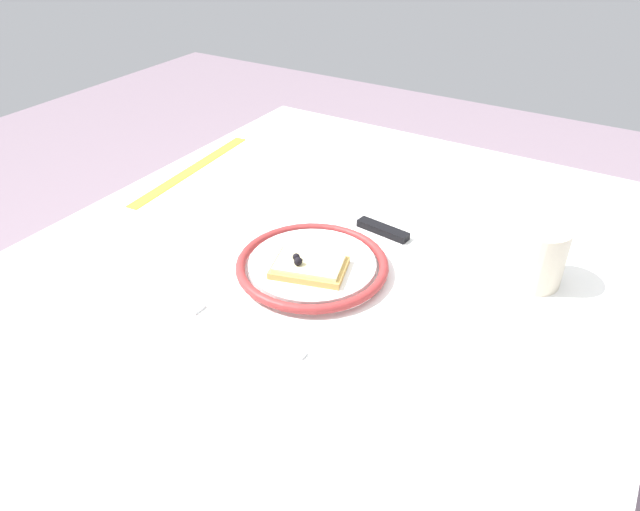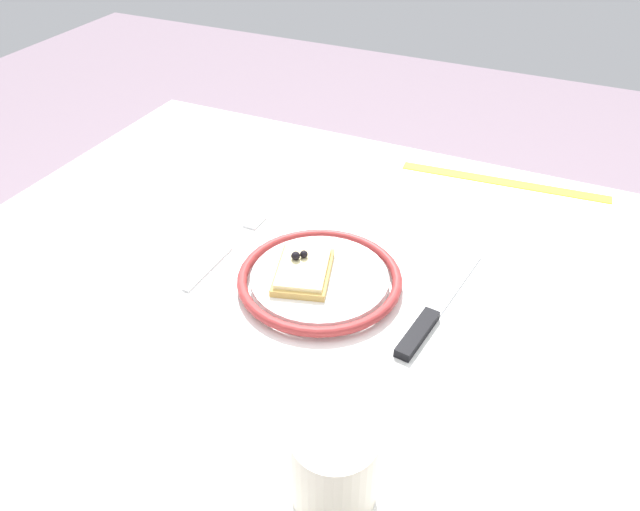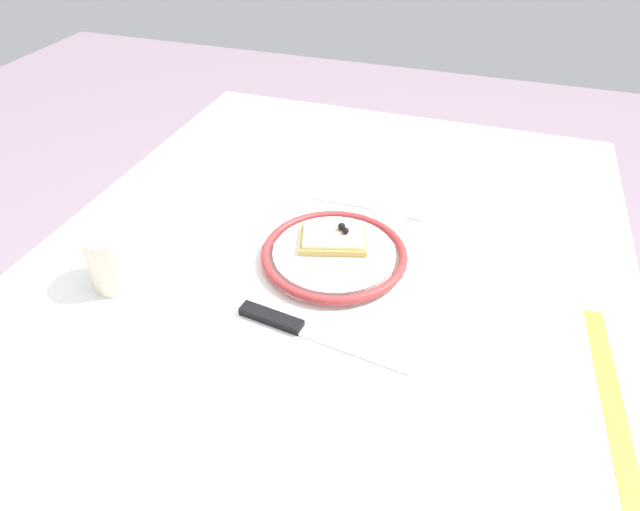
{
  "view_description": "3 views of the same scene",
  "coord_description": "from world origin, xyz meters",
  "px_view_note": "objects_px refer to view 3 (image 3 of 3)",
  "views": [
    {
      "loc": [
        -0.59,
        -0.36,
        1.23
      ],
      "look_at": [
        0.01,
        0.0,
        0.77
      ],
      "focal_mm": 32.56,
      "sensor_mm": 36.0,
      "label": 1
    },
    {
      "loc": [
        0.27,
        -0.58,
        1.28
      ],
      "look_at": [
        -0.01,
        0.02,
        0.78
      ],
      "focal_mm": 35.07,
      "sensor_mm": 36.0,
      "label": 2
    },
    {
      "loc": [
        0.61,
        0.19,
        1.26
      ],
      "look_at": [
        0.01,
        -0.01,
        0.76
      ],
      "focal_mm": 30.29,
      "sensor_mm": 36.0,
      "label": 3
    }
  ],
  "objects_px": {
    "pizza_slice_near": "(333,238)",
    "measuring_tape": "(616,418)",
    "plate": "(334,254)",
    "dining_table": "(327,304)",
    "cup": "(115,257)",
    "knife": "(293,326)",
    "fork": "(369,207)"
  },
  "relations": [
    {
      "from": "pizza_slice_near",
      "to": "measuring_tape",
      "type": "bearing_deg",
      "value": 63.99
    },
    {
      "from": "plate",
      "to": "pizza_slice_near",
      "type": "distance_m",
      "value": 0.03
    },
    {
      "from": "dining_table",
      "to": "pizza_slice_near",
      "type": "bearing_deg",
      "value": -178.89
    },
    {
      "from": "pizza_slice_near",
      "to": "cup",
      "type": "xyz_separation_m",
      "value": [
        0.16,
        -0.27,
        0.02
      ]
    },
    {
      "from": "plate",
      "to": "knife",
      "type": "distance_m",
      "value": 0.15
    },
    {
      "from": "knife",
      "to": "cup",
      "type": "xyz_separation_m",
      "value": [
        -0.01,
        -0.27,
        0.04
      ]
    },
    {
      "from": "fork",
      "to": "pizza_slice_near",
      "type": "bearing_deg",
      "value": -10.08
    },
    {
      "from": "measuring_tape",
      "to": "dining_table",
      "type": "bearing_deg",
      "value": -117.52
    },
    {
      "from": "pizza_slice_near",
      "to": "measuring_tape",
      "type": "relative_size",
      "value": 0.34
    },
    {
      "from": "dining_table",
      "to": "cup",
      "type": "distance_m",
      "value": 0.33
    },
    {
      "from": "dining_table",
      "to": "plate",
      "type": "xyz_separation_m",
      "value": [
        -0.01,
        0.01,
        0.1
      ]
    },
    {
      "from": "knife",
      "to": "fork",
      "type": "xyz_separation_m",
      "value": [
        -0.31,
        0.02,
        -0.0
      ]
    },
    {
      "from": "knife",
      "to": "cup",
      "type": "relative_size",
      "value": 2.74
    },
    {
      "from": "plate",
      "to": "pizza_slice_near",
      "type": "height_order",
      "value": "pizza_slice_near"
    },
    {
      "from": "fork",
      "to": "dining_table",
      "type": "bearing_deg",
      "value": -8.28
    },
    {
      "from": "cup",
      "to": "measuring_tape",
      "type": "bearing_deg",
      "value": 87.68
    },
    {
      "from": "dining_table",
      "to": "cup",
      "type": "bearing_deg",
      "value": -63.06
    },
    {
      "from": "dining_table",
      "to": "plate",
      "type": "height_order",
      "value": "plate"
    },
    {
      "from": "dining_table",
      "to": "knife",
      "type": "bearing_deg",
      "value": -0.04
    },
    {
      "from": "plate",
      "to": "cup",
      "type": "bearing_deg",
      "value": -62.84
    },
    {
      "from": "fork",
      "to": "cup",
      "type": "xyz_separation_m",
      "value": [
        0.3,
        -0.29,
        0.04
      ]
    },
    {
      "from": "measuring_tape",
      "to": "cup",
      "type": "bearing_deg",
      "value": -97.02
    },
    {
      "from": "cup",
      "to": "pizza_slice_near",
      "type": "bearing_deg",
      "value": 121.26
    },
    {
      "from": "plate",
      "to": "fork",
      "type": "xyz_separation_m",
      "value": [
        -0.16,
        0.02,
        -0.01
      ]
    },
    {
      "from": "plate",
      "to": "measuring_tape",
      "type": "relative_size",
      "value": 0.64
    },
    {
      "from": "dining_table",
      "to": "measuring_tape",
      "type": "bearing_deg",
      "value": 67.18
    },
    {
      "from": "knife",
      "to": "measuring_tape",
      "type": "bearing_deg",
      "value": 87.78
    },
    {
      "from": "pizza_slice_near",
      "to": "knife",
      "type": "height_order",
      "value": "pizza_slice_near"
    },
    {
      "from": "cup",
      "to": "fork",
      "type": "bearing_deg",
      "value": 135.5
    },
    {
      "from": "pizza_slice_near",
      "to": "measuring_tape",
      "type": "distance_m",
      "value": 0.43
    },
    {
      "from": "fork",
      "to": "measuring_tape",
      "type": "distance_m",
      "value": 0.49
    },
    {
      "from": "cup",
      "to": "measuring_tape",
      "type": "relative_size",
      "value": 0.25
    }
  ]
}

